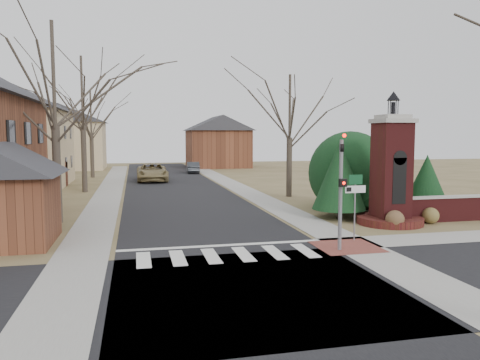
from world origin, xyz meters
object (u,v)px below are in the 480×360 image
object	(u,v)px
sign_post	(355,194)
distant_car	(193,167)
pickup_truck	(152,172)
brick_gate_monument	(391,180)
traffic_signal_pole	(341,183)

from	to	relation	value
sign_post	distant_car	bearing A→B (deg)	93.44
pickup_truck	distant_car	bearing A→B (deg)	60.95
pickup_truck	brick_gate_monument	bearing A→B (deg)	-66.41
traffic_signal_pole	distant_car	distance (m)	37.99
distant_car	sign_post	bearing A→B (deg)	97.24
distant_car	traffic_signal_pole	bearing A→B (deg)	95.17
traffic_signal_pole	distant_car	world-z (taller)	traffic_signal_pole
pickup_truck	distant_car	world-z (taller)	pickup_truck
sign_post	traffic_signal_pole	bearing A→B (deg)	-132.43
sign_post	pickup_truck	bearing A→B (deg)	104.60
traffic_signal_pole	sign_post	distance (m)	2.02
brick_gate_monument	pickup_truck	distance (m)	26.83
brick_gate_monument	distant_car	size ratio (longest dim) A/B	1.66
pickup_truck	distant_car	size ratio (longest dim) A/B	1.57
brick_gate_monument	traffic_signal_pole	bearing A→B (deg)	-136.76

